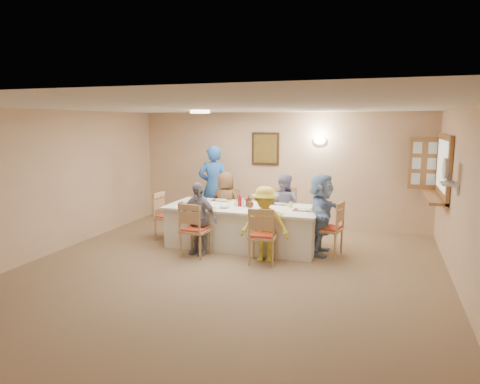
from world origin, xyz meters
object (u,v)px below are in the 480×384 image
(chair_front_left, at_px, (195,229))
(chair_left_end, at_px, (168,216))
(chair_back_left, at_px, (228,211))
(diner_front_left, at_px, (198,218))
(dining_table, at_px, (243,226))
(diner_front_right, at_px, (265,224))
(desk_fan, at_px, (448,173))
(chair_back_right, at_px, (285,213))
(diner_back_left, at_px, (226,204))
(diner_back_right, at_px, (283,207))
(chair_right_end, at_px, (328,228))
(condiment_ketchup, at_px, (240,200))
(chair_front_right, at_px, (263,235))
(caregiver, at_px, (214,187))
(diner_right_end, at_px, (321,214))
(serving_hatch, at_px, (444,168))

(chair_front_left, relative_size, chair_left_end, 1.02)
(chair_back_left, relative_size, diner_front_left, 0.73)
(chair_back_left, relative_size, chair_left_end, 1.00)
(dining_table, distance_m, diner_front_right, 0.94)
(desk_fan, bearing_deg, chair_back_right, 154.05)
(chair_front_left, bearing_deg, desk_fan, -171.10)
(diner_back_left, distance_m, diner_back_right, 1.20)
(desk_fan, relative_size, chair_back_right, 0.30)
(diner_back_left, bearing_deg, chair_right_end, 168.30)
(diner_back_right, bearing_deg, condiment_ketchup, 54.39)
(chair_back_right, distance_m, chair_left_end, 2.29)
(chair_front_left, bearing_deg, chair_front_right, -175.36)
(caregiver, xyz_separation_m, condiment_ketchup, (0.99, -1.17, -0.02))
(desk_fan, relative_size, dining_table, 0.11)
(chair_back_left, bearing_deg, diner_right_end, -17.00)
(chair_front_right, xyz_separation_m, diner_back_right, (0.00, 1.48, 0.18))
(desk_fan, height_order, dining_table, desk_fan)
(diner_back_right, bearing_deg, caregiver, -8.10)
(dining_table, bearing_deg, diner_back_right, 48.58)
(desk_fan, bearing_deg, chair_front_left, -175.74)
(diner_back_left, bearing_deg, serving_hatch, -171.86)
(chair_right_end, bearing_deg, diner_back_left, -96.52)
(chair_right_end, xyz_separation_m, diner_front_right, (-0.95, -0.68, 0.15))
(desk_fan, height_order, diner_right_end, desk_fan)
(desk_fan, xyz_separation_m, chair_back_left, (-3.89, 1.31, -1.08))
(condiment_ketchup, bearing_deg, diner_back_right, 46.59)
(chair_front_left, relative_size, chair_front_right, 1.00)
(chair_back_left, height_order, caregiver, caregiver)
(diner_back_right, bearing_deg, chair_right_end, 152.21)
(chair_back_left, distance_m, caregiver, 0.72)
(chair_front_right, relative_size, diner_back_left, 0.73)
(chair_back_left, distance_m, condiment_ketchup, 1.06)
(chair_back_left, relative_size, chair_right_end, 0.97)
(chair_back_left, relative_size, chair_back_right, 0.92)
(chair_back_right, bearing_deg, diner_back_right, -97.74)
(caregiver, distance_m, condiment_ketchup, 1.53)
(chair_right_end, bearing_deg, diner_right_end, -78.96)
(dining_table, relative_size, diner_front_left, 2.21)
(chair_right_end, xyz_separation_m, diner_back_left, (-2.15, 0.68, 0.17))
(diner_back_left, relative_size, diner_front_right, 1.04)
(chair_left_end, distance_m, caregiver, 1.33)
(desk_fan, xyz_separation_m, chair_left_end, (-4.84, 0.51, -1.08))
(chair_right_end, distance_m, condiment_ketchup, 1.66)
(desk_fan, xyz_separation_m, chair_right_end, (-1.74, 0.51, -1.07))
(chair_front_left, distance_m, caregiver, 2.05)
(diner_front_left, bearing_deg, serving_hatch, 31.52)
(dining_table, bearing_deg, desk_fan, -8.81)
(chair_back_right, height_order, diner_back_right, diner_back_right)
(condiment_ketchup, bearing_deg, serving_hatch, 13.91)
(chair_front_left, height_order, diner_back_left, diner_back_left)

